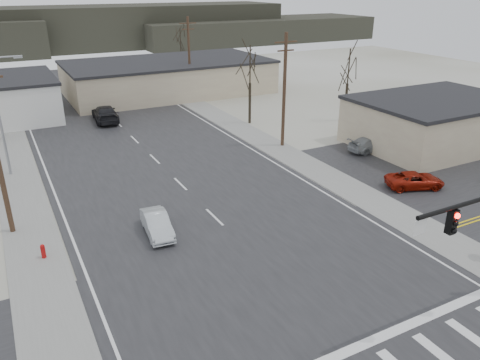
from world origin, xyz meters
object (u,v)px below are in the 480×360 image
object	(u,v)px
fire_hydrant	(43,251)
car_far_b	(71,91)
car_parked_silver	(372,144)
car_parked_red	(415,180)
car_far_a	(105,114)
sedan_crossing	(157,224)

from	to	relation	value
fire_hydrant	car_far_b	xyz separation A→B (m)	(8.12, 39.92, 0.21)
car_far_b	car_parked_silver	xyz separation A→B (m)	(19.71, -34.92, 0.02)
car_parked_silver	fire_hydrant	bearing A→B (deg)	102.67
fire_hydrant	car_parked_red	bearing A→B (deg)	-5.81
car_far_a	car_parked_silver	world-z (taller)	car_far_a
sedan_crossing	car_parked_silver	size ratio (longest dim) A/B	0.86
car_far_a	car_parked_red	distance (m)	32.32
sedan_crossing	car_far_b	xyz separation A→B (m)	(1.81, 40.25, -0.02)
car_parked_red	sedan_crossing	bearing A→B (deg)	104.84
fire_hydrant	sedan_crossing	world-z (taller)	sedan_crossing
sedan_crossing	car_parked_silver	xyz separation A→B (m)	(21.52, 5.32, 0.00)
car_far_a	car_parked_red	size ratio (longest dim) A/B	1.39
car_far_b	car_parked_silver	size ratio (longest dim) A/B	0.81
car_far_b	car_parked_red	bearing A→B (deg)	-61.72
car_far_a	fire_hydrant	bearing A→B (deg)	75.06
sedan_crossing	car_far_a	distance (m)	26.15
car_far_a	car_parked_red	world-z (taller)	car_far_a
car_far_a	car_far_b	xyz separation A→B (m)	(-1.14, 14.26, -0.23)
car_parked_red	car_parked_silver	bearing A→B (deg)	1.27
sedan_crossing	car_parked_red	distance (m)	18.85
car_far_b	car_parked_red	distance (m)	45.71
fire_hydrant	car_far_a	bearing A→B (deg)	70.15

